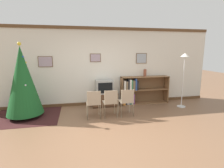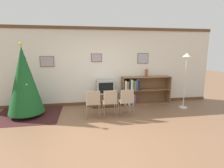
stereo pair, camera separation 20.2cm
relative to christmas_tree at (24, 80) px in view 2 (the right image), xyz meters
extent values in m
plane|color=brown|center=(2.20, -1.53, -1.07)|extent=(24.00, 24.00, 0.00)
cube|color=silver|center=(2.20, 0.85, 0.28)|extent=(8.42, 0.08, 2.70)
cube|color=brown|center=(2.20, 0.80, 1.58)|extent=(8.42, 0.03, 0.10)
cube|color=brown|center=(2.20, 0.80, -1.02)|extent=(8.42, 0.03, 0.10)
cube|color=brown|center=(0.51, 0.80, 0.48)|extent=(0.46, 0.02, 0.35)
cube|color=#A893A3|center=(0.51, 0.79, 0.48)|extent=(0.42, 0.01, 0.31)
cube|color=brown|center=(2.15, 0.80, 0.60)|extent=(0.37, 0.02, 0.29)
cube|color=#A893A3|center=(2.15, 0.79, 0.60)|extent=(0.33, 0.01, 0.25)
cube|color=brown|center=(3.82, 0.80, 0.57)|extent=(0.40, 0.02, 0.37)
cube|color=#9EA8B2|center=(3.82, 0.79, 0.57)|extent=(0.36, 0.01, 0.33)
cube|color=#381919|center=(0.00, 0.00, -1.06)|extent=(1.89, 1.61, 0.01)
cylinder|color=maroon|center=(0.00, 0.00, -1.01)|extent=(0.36, 0.36, 0.10)
cone|color=#195123|center=(0.00, 0.00, 0.01)|extent=(1.01, 1.01, 1.93)
sphere|color=yellow|center=(0.00, 0.00, 1.02)|extent=(0.10, 0.10, 0.10)
sphere|color=#1E4CB2|center=(0.07, -0.03, 0.68)|extent=(0.05, 0.05, 0.05)
sphere|color=silver|center=(0.07, 0.05, 0.65)|extent=(0.04, 0.04, 0.04)
sphere|color=red|center=(0.02, 0.16, 0.34)|extent=(0.05, 0.05, 0.05)
sphere|color=gold|center=(0.12, 0.02, 0.51)|extent=(0.05, 0.05, 0.05)
sphere|color=silver|center=(0.13, -0.24, -0.08)|extent=(0.05, 0.05, 0.05)
sphere|color=gold|center=(0.12, 0.12, 0.29)|extent=(0.05, 0.05, 0.05)
sphere|color=silver|center=(-0.15, 0.04, 0.37)|extent=(0.05, 0.05, 0.05)
cube|color=#412A1A|center=(2.41, 0.56, -1.04)|extent=(0.85, 0.44, 0.05)
cube|color=brown|center=(2.41, 0.56, -0.81)|extent=(0.89, 0.45, 0.41)
cube|color=#9E9E99|center=(2.41, 0.56, -0.38)|extent=(0.59, 0.43, 0.46)
cube|color=black|center=(2.41, 0.33, -0.38)|extent=(0.48, 0.01, 0.36)
cube|color=tan|center=(1.93, -0.44, -0.64)|extent=(0.40, 0.40, 0.02)
cube|color=tan|center=(1.93, -0.63, -0.44)|extent=(0.35, 0.01, 0.38)
cylinder|color=beige|center=(1.75, -0.26, -0.86)|extent=(0.02, 0.02, 0.42)
cylinder|color=beige|center=(2.11, -0.26, -0.86)|extent=(0.02, 0.02, 0.42)
cylinder|color=beige|center=(1.75, -0.62, -0.86)|extent=(0.02, 0.02, 0.42)
cylinder|color=beige|center=(2.11, -0.62, -0.86)|extent=(0.02, 0.02, 0.42)
cylinder|color=beige|center=(1.75, -0.62, -0.66)|extent=(0.02, 0.02, 0.82)
cylinder|color=beige|center=(2.11, -0.62, -0.66)|extent=(0.02, 0.02, 0.82)
cube|color=tan|center=(2.41, -0.44, -0.64)|extent=(0.40, 0.40, 0.02)
cube|color=tan|center=(2.41, -0.63, -0.44)|extent=(0.35, 0.01, 0.38)
cylinder|color=beige|center=(2.23, -0.26, -0.86)|extent=(0.02, 0.02, 0.42)
cylinder|color=beige|center=(2.59, -0.26, -0.86)|extent=(0.02, 0.02, 0.42)
cylinder|color=beige|center=(2.23, -0.62, -0.86)|extent=(0.02, 0.02, 0.42)
cylinder|color=beige|center=(2.59, -0.62, -0.86)|extent=(0.02, 0.02, 0.42)
cylinder|color=beige|center=(2.23, -0.62, -0.66)|extent=(0.02, 0.02, 0.82)
cylinder|color=beige|center=(2.59, -0.62, -0.66)|extent=(0.02, 0.02, 0.82)
cube|color=tan|center=(2.89, -0.44, -0.64)|extent=(0.40, 0.40, 0.02)
cube|color=tan|center=(2.89, -0.63, -0.44)|extent=(0.35, 0.01, 0.38)
cylinder|color=beige|center=(2.71, -0.26, -0.86)|extent=(0.02, 0.02, 0.42)
cylinder|color=beige|center=(3.07, -0.26, -0.86)|extent=(0.02, 0.02, 0.42)
cylinder|color=beige|center=(2.71, -0.62, -0.86)|extent=(0.02, 0.02, 0.42)
cylinder|color=beige|center=(3.07, -0.62, -0.86)|extent=(0.02, 0.02, 0.42)
cylinder|color=beige|center=(2.71, -0.62, -0.66)|extent=(0.02, 0.02, 0.82)
cylinder|color=beige|center=(3.07, -0.62, -0.66)|extent=(0.02, 0.02, 0.82)
cube|color=olive|center=(3.04, 0.61, -0.57)|extent=(0.02, 0.36, 0.99)
cube|color=olive|center=(4.78, 0.61, -0.57)|extent=(0.02, 0.36, 0.99)
cube|color=olive|center=(3.91, 0.61, -0.08)|extent=(1.76, 0.36, 0.02)
cube|color=olive|center=(3.91, 0.61, -1.06)|extent=(1.76, 0.36, 0.02)
cube|color=olive|center=(3.91, 0.61, -0.55)|extent=(1.72, 0.36, 0.02)
cube|color=brown|center=(3.91, 0.79, -0.57)|extent=(1.76, 0.01, 0.99)
cube|color=orange|center=(3.11, 0.56, -0.88)|extent=(0.08, 0.25, 0.35)
cube|color=#232328|center=(3.19, 0.55, -0.87)|extent=(0.05, 0.21, 0.36)
cube|color=silver|center=(3.24, 0.58, -0.82)|extent=(0.04, 0.29, 0.45)
cube|color=#2D4C93|center=(3.30, 0.57, -0.82)|extent=(0.05, 0.26, 0.46)
cube|color=#337547|center=(3.35, 0.56, -0.84)|extent=(0.04, 0.24, 0.41)
cube|color=silver|center=(3.40, 0.57, -0.86)|extent=(0.05, 0.27, 0.37)
cube|color=#7A3D7F|center=(3.46, 0.59, -0.87)|extent=(0.05, 0.30, 0.36)
cube|color=silver|center=(3.12, 0.59, -0.37)|extent=(0.06, 0.30, 0.35)
cube|color=#756047|center=(3.20, 0.54, -0.38)|extent=(0.07, 0.20, 0.33)
cube|color=#232328|center=(3.26, 0.54, -0.34)|extent=(0.04, 0.20, 0.40)
cube|color=silver|center=(3.33, 0.54, -0.35)|extent=(0.07, 0.20, 0.39)
cube|color=#337547|center=(3.39, 0.57, -0.36)|extent=(0.04, 0.27, 0.37)
cube|color=#756047|center=(3.46, 0.59, -0.37)|extent=(0.07, 0.29, 0.35)
cube|color=#2D4C93|center=(3.53, 0.55, -0.34)|extent=(0.05, 0.23, 0.42)
cube|color=#232328|center=(3.59, 0.57, -0.38)|extent=(0.05, 0.26, 0.33)
cylinder|color=brown|center=(3.91, 0.63, 0.05)|extent=(0.11, 0.11, 0.26)
torus|color=brown|center=(3.91, 0.63, 0.18)|extent=(0.09, 0.09, 0.02)
cylinder|color=silver|center=(5.00, -0.06, -1.06)|extent=(0.28, 0.28, 0.03)
cylinder|color=silver|center=(5.00, -0.06, -0.20)|extent=(0.03, 0.03, 1.69)
cone|color=white|center=(5.00, -0.06, 0.70)|extent=(0.28, 0.28, 0.12)
camera|label=1|loc=(1.49, -5.25, 0.82)|focal=28.00mm
camera|label=2|loc=(1.69, -5.28, 0.82)|focal=28.00mm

